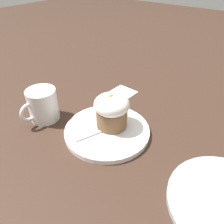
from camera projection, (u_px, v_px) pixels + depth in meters
name	position (u px, v px, depth m)	size (l,w,h in m)	color
ground_plane	(107.00, 133.00, 0.63)	(4.00, 4.00, 0.00)	#3D281E
dessert_plate	(107.00, 131.00, 0.62)	(0.24, 0.24, 0.01)	white
carrot_cake	(112.00, 110.00, 0.60)	(0.10, 0.10, 0.10)	brown
spoon	(103.00, 130.00, 0.61)	(0.11, 0.06, 0.01)	#B7B7BC
coffee_cup	(42.00, 105.00, 0.65)	(0.12, 0.09, 0.10)	white
paper_napkin	(121.00, 93.00, 0.80)	(0.10, 0.09, 0.00)	white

